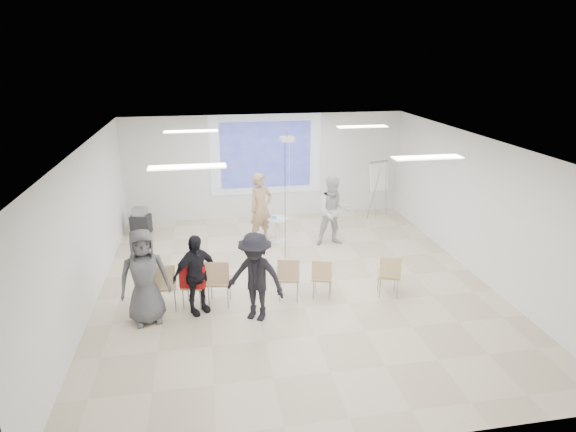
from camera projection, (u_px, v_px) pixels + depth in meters
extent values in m
cube|color=beige|center=(294.00, 286.00, 10.22)|extent=(8.00, 9.00, 0.10)
cube|color=white|center=(295.00, 141.00, 9.20)|extent=(8.00, 9.00, 0.10)
cube|color=silver|center=(266.00, 166.00, 13.94)|extent=(8.00, 0.10, 3.00)
cube|color=silver|center=(84.00, 229.00, 9.05)|extent=(0.10, 9.00, 3.00)
cube|color=silver|center=(479.00, 206.00, 10.37)|extent=(0.10, 9.00, 3.00)
cube|color=silver|center=(266.00, 155.00, 13.77)|extent=(3.20, 0.01, 2.30)
cube|color=#303BA6|center=(266.00, 155.00, 13.75)|extent=(2.60, 0.01, 1.90)
cylinder|color=white|center=(278.00, 241.00, 12.43)|extent=(0.44, 0.44, 0.04)
cylinder|color=silver|center=(278.00, 230.00, 12.33)|extent=(0.12, 0.12, 0.58)
cylinder|color=silver|center=(277.00, 219.00, 12.23)|extent=(0.59, 0.59, 0.04)
cube|color=white|center=(279.00, 218.00, 12.21)|extent=(0.21, 0.18, 0.01)
cube|color=#4297C7|center=(274.00, 217.00, 12.25)|extent=(0.15, 0.19, 0.01)
imported|color=tan|center=(261.00, 204.00, 12.07)|extent=(0.91, 0.81, 2.06)
imported|color=silver|center=(334.00, 208.00, 11.96)|extent=(0.98, 0.80, 1.96)
cube|color=white|center=(266.00, 188.00, 12.22)|extent=(0.10, 0.13, 0.04)
cube|color=silver|center=(325.00, 192.00, 12.05)|extent=(0.04, 0.11, 0.04)
cube|color=tan|center=(164.00, 285.00, 9.08)|extent=(0.49, 0.49, 0.04)
cube|color=tan|center=(163.00, 277.00, 8.79)|extent=(0.46, 0.13, 0.43)
cylinder|color=gray|center=(155.00, 303.00, 8.94)|extent=(0.03, 0.03, 0.48)
cylinder|color=gray|center=(175.00, 301.00, 9.03)|extent=(0.03, 0.03, 0.48)
cylinder|color=gray|center=(155.00, 294.00, 9.28)|extent=(0.03, 0.03, 0.48)
cylinder|color=gray|center=(174.00, 292.00, 9.37)|extent=(0.03, 0.03, 0.48)
cube|color=tan|center=(193.00, 285.00, 9.20)|extent=(0.50, 0.50, 0.04)
cube|color=tan|center=(190.00, 278.00, 8.93)|extent=(0.42, 0.18, 0.39)
cylinder|color=gray|center=(183.00, 299.00, 9.13)|extent=(0.03, 0.03, 0.43)
cylinder|color=gray|center=(201.00, 300.00, 9.10)|extent=(0.03, 0.03, 0.43)
cylinder|color=gray|center=(188.00, 291.00, 9.44)|extent=(0.03, 0.03, 0.43)
cylinder|color=gray|center=(205.00, 291.00, 9.42)|extent=(0.03, 0.03, 0.43)
cube|color=tan|center=(219.00, 281.00, 9.26)|extent=(0.52, 0.52, 0.04)
cube|color=tan|center=(217.00, 273.00, 8.97)|extent=(0.46, 0.16, 0.43)
cylinder|color=gray|center=(209.00, 297.00, 9.16)|extent=(0.03, 0.03, 0.47)
cylinder|color=#94969C|center=(228.00, 297.00, 9.17)|extent=(0.03, 0.03, 0.47)
cylinder|color=#919399|center=(212.00, 288.00, 9.51)|extent=(0.03, 0.03, 0.47)
cylinder|color=gray|center=(230.00, 288.00, 9.51)|extent=(0.03, 0.03, 0.47)
cube|color=tan|center=(289.00, 277.00, 9.47)|extent=(0.51, 0.51, 0.04)
cube|color=tan|center=(288.00, 270.00, 9.20)|extent=(0.43, 0.18, 0.41)
cylinder|color=#93959B|center=(280.00, 292.00, 9.40)|extent=(0.03, 0.03, 0.45)
cylinder|color=#92959A|center=(297.00, 292.00, 9.38)|extent=(0.03, 0.03, 0.45)
cylinder|color=gray|center=(281.00, 284.00, 9.72)|extent=(0.03, 0.03, 0.45)
cylinder|color=gray|center=(298.00, 284.00, 9.70)|extent=(0.03, 0.03, 0.45)
cube|color=tan|center=(322.00, 277.00, 9.56)|extent=(0.50, 0.50, 0.04)
cube|color=tan|center=(322.00, 271.00, 9.31)|extent=(0.40, 0.21, 0.37)
cylinder|color=gray|center=(313.00, 290.00, 9.51)|extent=(0.03, 0.03, 0.41)
cylinder|color=#909398|center=(329.00, 291.00, 9.46)|extent=(0.03, 0.03, 0.41)
cylinder|color=#919399|center=(315.00, 283.00, 9.80)|extent=(0.03, 0.03, 0.41)
cylinder|color=gray|center=(331.00, 284.00, 9.75)|extent=(0.03, 0.03, 0.41)
cube|color=tan|center=(388.00, 275.00, 9.60)|extent=(0.51, 0.51, 0.04)
cube|color=tan|center=(390.00, 268.00, 9.34)|extent=(0.43, 0.19, 0.40)
cylinder|color=gray|center=(380.00, 288.00, 9.53)|extent=(0.03, 0.03, 0.44)
cylinder|color=gray|center=(397.00, 289.00, 9.51)|extent=(0.03, 0.03, 0.44)
cylinder|color=gray|center=(378.00, 281.00, 9.85)|extent=(0.03, 0.03, 0.44)
cylinder|color=#94979C|center=(395.00, 281.00, 9.83)|extent=(0.03, 0.03, 0.44)
cube|color=#9F1314|center=(192.00, 277.00, 8.90)|extent=(0.49, 0.22, 0.45)
imported|color=black|center=(219.00, 279.00, 9.26)|extent=(0.39, 0.31, 0.03)
imported|color=black|center=(195.00, 269.00, 8.82)|extent=(1.21, 1.04, 1.78)
imported|color=black|center=(255.00, 271.00, 8.59)|extent=(1.40, 1.20, 1.90)
imported|color=#555559|center=(144.00, 271.00, 8.49)|extent=(1.09, 0.84, 1.99)
cylinder|color=gray|center=(374.00, 194.00, 13.78)|extent=(0.34, 0.10, 1.56)
cylinder|color=gray|center=(386.00, 192.00, 13.97)|extent=(0.24, 0.27, 1.56)
cylinder|color=#96999E|center=(374.00, 190.00, 14.11)|extent=(0.13, 0.34, 1.56)
cube|color=white|center=(379.00, 175.00, 13.81)|extent=(0.64, 0.36, 0.87)
cube|color=gray|center=(379.00, 162.00, 13.70)|extent=(0.62, 0.25, 0.06)
cube|color=black|center=(141.00, 224.00, 12.89)|extent=(0.56, 0.49, 0.49)
cube|color=gray|center=(140.00, 211.00, 12.78)|extent=(0.40, 0.36, 0.22)
cylinder|color=black|center=(133.00, 234.00, 12.84)|extent=(0.07, 0.07, 0.06)
cylinder|color=black|center=(147.00, 235.00, 12.83)|extent=(0.07, 0.07, 0.06)
cylinder|color=black|center=(137.00, 230.00, 13.12)|extent=(0.07, 0.07, 0.06)
cylinder|color=black|center=(151.00, 231.00, 13.10)|extent=(0.07, 0.07, 0.06)
cube|color=white|center=(287.00, 139.00, 10.69)|extent=(0.30, 0.25, 0.10)
cylinder|color=gray|center=(287.00, 134.00, 10.65)|extent=(0.04, 0.04, 0.14)
cylinder|color=black|center=(285.00, 202.00, 11.07)|extent=(0.01, 0.01, 2.77)
cylinder|color=white|center=(289.00, 202.00, 11.07)|extent=(0.01, 0.01, 2.77)
cube|color=white|center=(191.00, 131.00, 10.76)|extent=(1.20, 0.30, 0.02)
cube|color=white|center=(362.00, 127.00, 11.41)|extent=(1.20, 0.30, 0.02)
cube|color=white|center=(187.00, 167.00, 7.50)|extent=(1.20, 0.30, 0.02)
cube|color=white|center=(427.00, 157.00, 8.16)|extent=(1.20, 0.30, 0.02)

